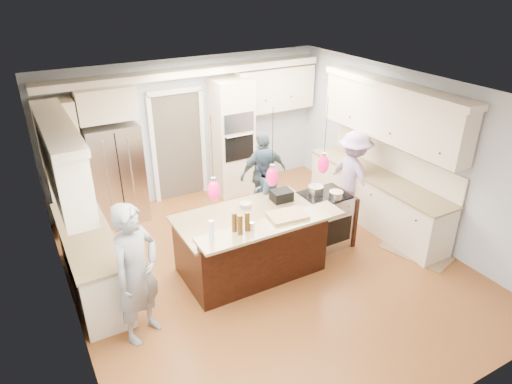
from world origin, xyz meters
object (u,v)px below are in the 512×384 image
kitchen_island (251,243)px  island_range (324,219)px  refrigerator (116,173)px  person_far_left (262,195)px  person_bar_end (137,274)px

kitchen_island → island_range: bearing=3.1°
refrigerator → person_far_left: 2.65m
kitchen_island → person_bar_end: person_bar_end is taller
kitchen_island → island_range: kitchen_island is taller
island_range → person_far_left: (-0.76, 0.70, 0.33)m
refrigerator → kitchen_island: refrigerator is taller
person_bar_end → person_far_left: bearing=-3.4°
refrigerator → person_bar_end: (-0.51, -3.09, 0.02)m
person_bar_end → refrigerator: bearing=49.4°
person_bar_end → person_far_left: (2.46, 1.30, -0.13)m
island_range → person_far_left: size_ratio=0.58×
kitchen_island → person_far_left: size_ratio=1.33×
kitchen_island → person_far_left: 1.06m
refrigerator → person_bar_end: bearing=-99.3°
refrigerator → person_bar_end: 3.13m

